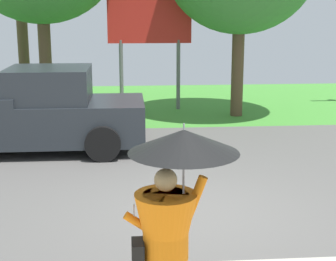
{
  "coord_description": "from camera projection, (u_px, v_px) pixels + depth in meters",
  "views": [
    {
      "loc": [
        -1.07,
        -7.74,
        3.15
      ],
      "look_at": [
        -0.36,
        1.0,
        1.1
      ],
      "focal_mm": 55.84,
      "sensor_mm": 36.0,
      "label": 1
    }
  ],
  "objects": [
    {
      "name": "ground_plane",
      "position": [
        177.0,
        162.0,
        11.18
      ],
      "size": [
        40.0,
        22.0,
        0.2
      ],
      "color": "#565451"
    },
    {
      "name": "monk_pedestrian",
      "position": [
        170.0,
        227.0,
        4.99
      ],
      "size": [
        1.1,
        1.04,
        2.13
      ],
      "rotation": [
        0.0,
        0.0,
        -0.21
      ],
      "color": "orange",
      "rests_on": "ground_plane"
    },
    {
      "name": "pickup_truck",
      "position": [
        29.0,
        113.0,
        11.72
      ],
      "size": [
        5.2,
        2.28,
        1.88
      ],
      "rotation": [
        0.0,
        0.0,
        0.11
      ],
      "color": "#23282D",
      "rests_on": "ground_plane"
    },
    {
      "name": "roadside_billboard",
      "position": [
        150.0,
        29.0,
        16.15
      ],
      "size": [
        2.6,
        0.12,
        3.5
      ],
      "color": "slate",
      "rests_on": "ground_plane"
    }
  ]
}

